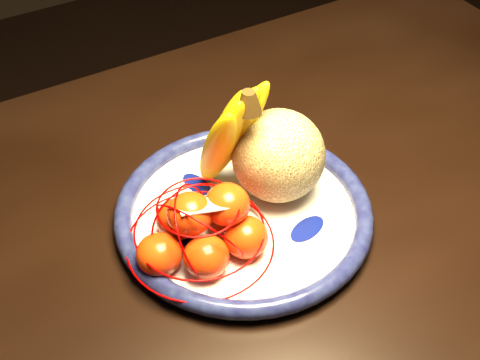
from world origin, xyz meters
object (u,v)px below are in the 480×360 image
fruit_bowl (244,213)px  cantaloupe (278,156)px  dining_table (231,261)px  mandarin_bag (204,229)px  banana_bunch (226,135)px

fruit_bowl → cantaloupe: bearing=14.5°
dining_table → cantaloupe: bearing=9.5°
dining_table → fruit_bowl: 0.10m
fruit_bowl → mandarin_bag: (-0.08, -0.03, 0.04)m
fruit_bowl → mandarin_bag: 0.09m
dining_table → fruit_bowl: size_ratio=4.13×
fruit_bowl → banana_bunch: bearing=86.1°
cantaloupe → mandarin_bag: (-0.14, -0.05, -0.03)m
cantaloupe → fruit_bowl: bearing=-165.5°
cantaloupe → banana_bunch: banana_bunch is taller
dining_table → banana_bunch: bearing=65.2°
dining_table → mandarin_bag: 0.15m
banana_bunch → mandarin_bag: banana_bunch is taller
banana_bunch → fruit_bowl: bearing=-118.6°
banana_bunch → mandarin_bag: bearing=-158.3°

